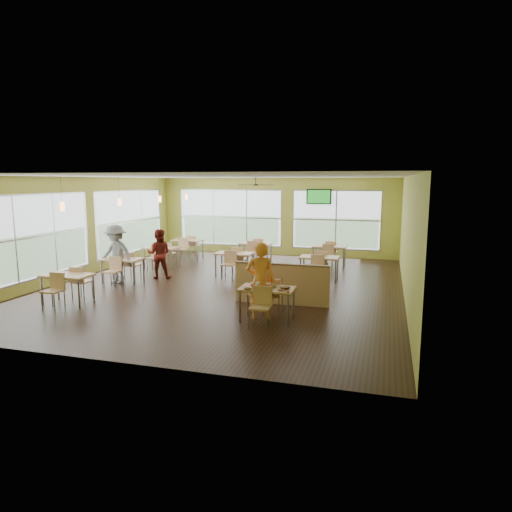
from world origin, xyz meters
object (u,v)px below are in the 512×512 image
object	(u,v)px
half_wall_divider	(282,284)
man_plaid	(260,281)
main_table	(267,293)
food_basket	(285,288)

from	to	relation	value
half_wall_divider	man_plaid	size ratio (longest dim) A/B	1.37
main_table	food_basket	xyz separation A→B (m)	(0.40, -0.00, 0.15)
man_plaid	food_basket	size ratio (longest dim) A/B	7.65
main_table	half_wall_divider	bearing A→B (deg)	90.00
half_wall_divider	man_plaid	bearing A→B (deg)	-97.63
half_wall_divider	man_plaid	distance (m)	1.40
half_wall_divider	food_basket	xyz separation A→B (m)	(0.40, -1.45, 0.26)
main_table	food_basket	distance (m)	0.43
main_table	man_plaid	distance (m)	0.32
half_wall_divider	man_plaid	xyz separation A→B (m)	(-0.18, -1.35, 0.35)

